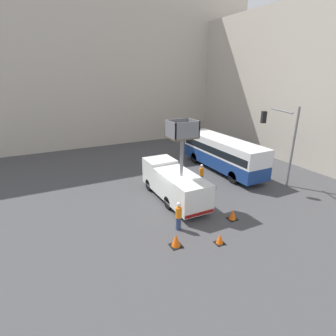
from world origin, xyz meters
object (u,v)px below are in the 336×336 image
traffic_cone_far_side (176,241)px  city_bus (222,152)px  traffic_cone_mid_road (233,215)px  traffic_light_pole (284,135)px  utility_truck (174,181)px  traffic_cone_near_truck (220,239)px  road_worker_near_truck (179,216)px  road_worker_directing (201,175)px

traffic_cone_far_side → city_bus: bearing=41.7°
traffic_cone_mid_road → traffic_light_pole: bearing=20.5°
utility_truck → traffic_cone_near_truck: 6.16m
utility_truck → road_worker_near_truck: (-1.63, -3.74, -0.56)m
traffic_light_pole → traffic_cone_far_side: (-11.52, -3.41, -4.07)m
road_worker_near_truck → traffic_cone_mid_road: road_worker_near_truck is taller
traffic_cone_near_truck → city_bus: bearing=52.1°
city_bus → road_worker_near_truck: 11.55m
utility_truck → traffic_cone_far_side: 5.86m
utility_truck → road_worker_near_truck: utility_truck is taller
utility_truck → city_bus: size_ratio=0.70×
traffic_cone_mid_road → road_worker_directing: bearing=76.9°
utility_truck → traffic_cone_mid_road: utility_truck is taller
utility_truck → traffic_cone_mid_road: 4.93m
road_worker_near_truck → road_worker_directing: bearing=10.5°
city_bus → traffic_cone_far_side: city_bus is taller
traffic_light_pole → road_worker_near_truck: bearing=-169.3°
city_bus → traffic_cone_far_side: (-9.80, -8.73, -1.52)m
traffic_light_pole → road_worker_directing: (-5.51, 3.19, -3.50)m
traffic_cone_near_truck → utility_truck: bearing=87.8°
utility_truck → traffic_cone_far_side: utility_truck is taller
city_bus → road_worker_near_truck: city_bus is taller
traffic_cone_near_truck → traffic_cone_far_side: traffic_cone_far_side is taller
city_bus → traffic_cone_mid_road: city_bus is taller
utility_truck → traffic_cone_mid_road: (2.11, -4.30, -1.16)m
road_worker_near_truck → traffic_cone_near_truck: (1.40, -2.29, -0.64)m
road_worker_directing → traffic_cone_mid_road: size_ratio=2.62×
traffic_light_pole → road_worker_directing: traffic_light_pole is taller
city_bus → traffic_light_pole: traffic_light_pole is taller
road_worker_directing → traffic_cone_far_side: 8.94m
city_bus → traffic_cone_far_side: bearing=115.7°
road_worker_near_truck → traffic_light_pole: bearing=-24.4°
road_worker_near_truck → traffic_cone_far_side: road_worker_near_truck is taller
utility_truck → traffic_light_pole: bearing=-11.0°
city_bus → traffic_light_pole: (1.71, -5.32, 2.55)m
traffic_cone_near_truck → traffic_cone_mid_road: bearing=36.5°
road_worker_directing → city_bus: bearing=33.3°
traffic_light_pole → utility_truck: bearing=169.0°
utility_truck → road_worker_directing: size_ratio=3.82×
traffic_cone_far_side → traffic_cone_mid_road: bearing=10.3°
road_worker_directing → traffic_cone_mid_road: 5.93m
traffic_cone_near_truck → road_worker_directing: bearing=63.8°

